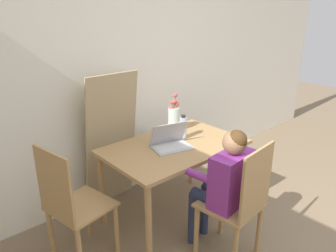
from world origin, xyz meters
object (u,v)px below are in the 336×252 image
Objects in this scene: person_seated at (226,178)px; laptop at (171,141)px; chair_occupied at (239,204)px; chair_spare at (72,206)px; flower_vase at (174,117)px; water_bottle at (183,128)px.

person_seated is 0.59m from laptop.
laptop is at bearing -93.32° from chair_occupied.
chair_occupied is at bearing -140.23° from chair_spare.
chair_spare reaches higher than laptop.
chair_spare is 1.11m from person_seated.
flower_vase reaches higher than laptop.
chair_occupied is 1.05m from flower_vase.
water_bottle is (1.08, 0.01, 0.32)m from chair_spare.
flower_vase is (0.24, 0.96, 0.35)m from chair_occupied.
chair_spare is at bearing -169.99° from flower_vase.
chair_spare is 2.62× the size of flower_vase.
chair_spare is at bearing -179.50° from water_bottle.
person_seated is at bearing -135.76° from chair_spare.
water_bottle is at bearing -108.43° from chair_occupied.
person_seated reaches higher than water_bottle.
chair_occupied reaches higher than water_bottle.
flower_vase is at bearing -90.31° from chair_spare.
laptop is at bearing -161.85° from water_bottle.
chair_occupied is 4.36× the size of water_bottle.
flower_vase is 1.67× the size of water_bottle.
person_seated is (0.90, -0.64, 0.16)m from chair_spare.
chair_occupied is 0.75m from laptop.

